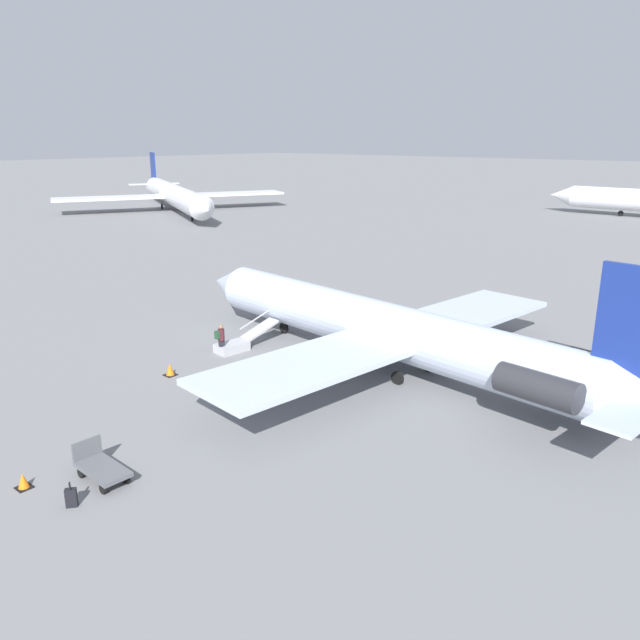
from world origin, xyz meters
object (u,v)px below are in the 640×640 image
Objects in this scene: boarding_stairs at (238,343)px; passenger at (221,338)px; airplane_main at (393,331)px; airplane_taxiing_distant at (174,195)px; suitcase at (71,497)px; luggage_cart at (101,467)px.

boarding_stairs reaches higher than passenger.
airplane_taxiing_distant is at bearing -22.17° from airplane_main.
passenger is (0.03, 1.19, 0.62)m from boarding_stairs.
boarding_stairs reaches higher than suitcase.
airplane_taxiing_distant is (66.59, -36.66, 0.41)m from airplane_main.
airplane_main reaches higher than passenger.
airplane_taxiing_distant is 70.97m from passenger.
passenger is at bearing -8.16° from airplane_taxiing_distant.
passenger is 1.98× the size of suitcase.
boarding_stairs is 14.21m from luggage_cart.
suitcase is at bearing -12.43° from airplane_taxiing_distant.
airplane_taxiing_distant is 19.45× the size of luggage_cart.
suitcase is at bearing 118.87° from luggage_cart.
boarding_stairs is 1.83× the size of luggage_cart.
boarding_stairs is (8.50, 2.94, -1.77)m from airplane_main.
boarding_stairs is 15.95m from suitcase.
passenger is 13.20m from luggage_cart.
boarding_stairs is at bearing 5.07° from passenger.
luggage_cart is (-64.72, 52.17, -2.11)m from airplane_taxiing_distant.
airplane_taxiing_distant is 10.63× the size of boarding_stairs.
airplane_taxiing_distant is at bearing 61.57° from passenger.
boarding_stairs is at bearing -7.35° from airplane_taxiing_distant.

